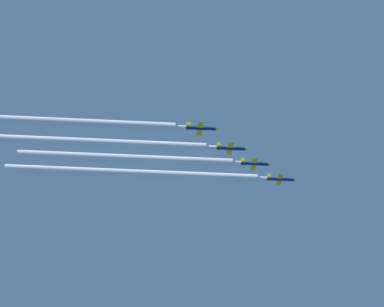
# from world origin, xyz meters

# --- Properties ---
(jet_lead) EXTENTS (7.27, 10.58, 2.54)m
(jet_lead) POSITION_xyz_m (-16.46, 14.85, 175.34)
(jet_lead) COLOR navy
(jet_second_echelon) EXTENTS (7.27, 10.58, 2.54)m
(jet_second_echelon) POSITION_xyz_m (-5.32, 4.78, 173.84)
(jet_second_echelon) COLOR navy
(jet_third_echelon) EXTENTS (7.27, 10.58, 2.54)m
(jet_third_echelon) POSITION_xyz_m (5.33, -4.12, 172.26)
(jet_third_echelon) COLOR navy
(jet_fourth_echelon) EXTENTS (7.27, 10.58, 2.54)m
(jet_fourth_echelon) POSITION_xyz_m (17.22, -14.42, 171.09)
(jet_fourth_echelon) COLOR navy
(smoke_trail_lead) EXTENTS (2.61, 85.87, 2.61)m
(smoke_trail_lead) POSITION_xyz_m (-16.46, -32.93, 175.31)
(smoke_trail_lead) COLOR white
(smoke_trail_second_echelon) EXTENTS (2.61, 70.88, 2.61)m
(smoke_trail_second_echelon) POSITION_xyz_m (-5.32, -35.51, 173.81)
(smoke_trail_second_echelon) COLOR white
(smoke_trail_third_echelon) EXTENTS (2.61, 85.51, 2.61)m
(smoke_trail_third_echelon) POSITION_xyz_m (5.33, -51.72, 172.23)
(smoke_trail_third_echelon) COLOR white
(smoke_trail_fourth_echelon) EXTENTS (2.61, 84.93, 2.61)m
(smoke_trail_fourth_echelon) POSITION_xyz_m (17.22, -61.73, 171.06)
(smoke_trail_fourth_echelon) COLOR white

